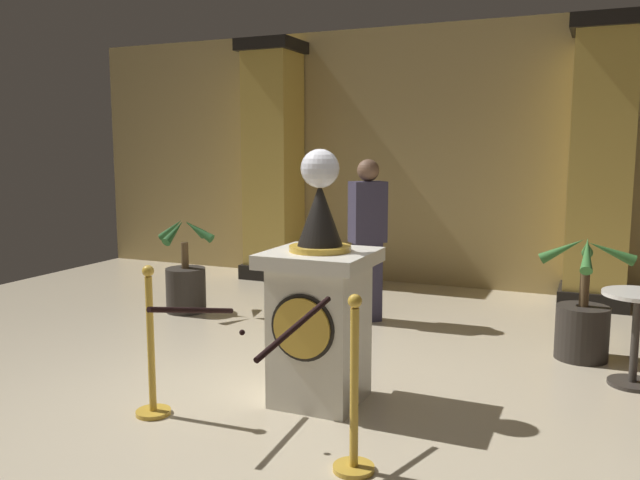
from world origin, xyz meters
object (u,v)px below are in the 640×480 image
(potted_palm_left, at_px, (186,282))
(stanchion_near, at_px, (152,363))
(pedestal_clock, at_px, (320,306))
(cafe_table, at_px, (636,327))
(potted_palm_right, at_px, (583,320))
(bystander_guest, at_px, (367,236))
(stanchion_far, at_px, (354,410))

(potted_palm_left, bearing_deg, stanchion_near, -59.47)
(pedestal_clock, xyz_separation_m, potted_palm_left, (-2.42, 1.79, -0.37))
(cafe_table, bearing_deg, potted_palm_right, 126.21)
(stanchion_near, bearing_deg, potted_palm_right, 42.79)
(potted_palm_right, relative_size, cafe_table, 1.51)
(stanchion_near, relative_size, bystander_guest, 0.61)
(potted_palm_right, xyz_separation_m, bystander_guest, (-2.14, 0.44, 0.57))
(potted_palm_right, distance_m, bystander_guest, 2.26)
(stanchion_near, height_order, potted_palm_left, potted_palm_left)
(stanchion_near, xyz_separation_m, stanchion_far, (1.55, -0.19, -0.01))
(bystander_guest, bearing_deg, stanchion_far, -71.84)
(stanchion_far, xyz_separation_m, potted_palm_right, (1.12, 2.66, -0.02))
(pedestal_clock, height_order, stanchion_near, pedestal_clock)
(stanchion_far, relative_size, potted_palm_right, 0.93)
(stanchion_far, xyz_separation_m, bystander_guest, (-1.02, 3.10, 0.55))
(pedestal_clock, relative_size, bystander_guest, 1.06)
(stanchion_far, height_order, potted_palm_right, potted_palm_right)
(stanchion_far, relative_size, bystander_guest, 0.60)
(stanchion_near, distance_m, potted_palm_right, 3.64)
(stanchion_far, xyz_separation_m, cafe_table, (1.51, 2.13, 0.11))
(bystander_guest, bearing_deg, pedestal_clock, -79.18)
(stanchion_near, distance_m, cafe_table, 3.63)
(potted_palm_right, bearing_deg, pedestal_clock, -133.69)
(potted_palm_right, bearing_deg, bystander_guest, 168.38)
(potted_palm_left, xyz_separation_m, cafe_table, (4.52, -0.53, 0.13))
(stanchion_near, height_order, cafe_table, stanchion_near)
(potted_palm_left, bearing_deg, cafe_table, -6.73)
(bystander_guest, distance_m, cafe_table, 2.75)
(stanchion_near, bearing_deg, pedestal_clock, 35.37)
(potted_palm_left, height_order, cafe_table, potted_palm_left)
(potted_palm_left, distance_m, potted_palm_right, 4.13)
(cafe_table, bearing_deg, bystander_guest, 158.96)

